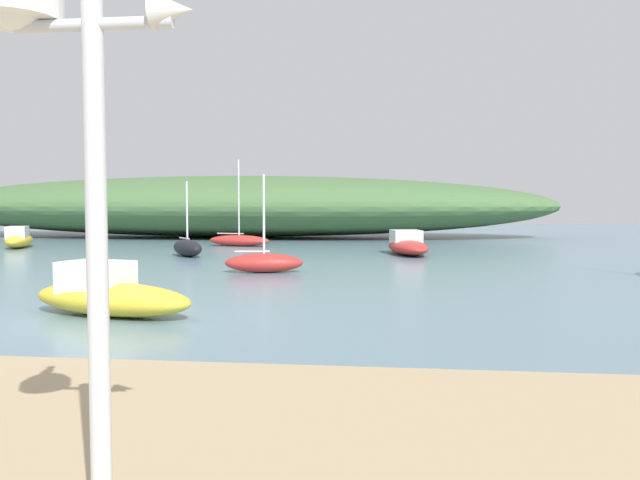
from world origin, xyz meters
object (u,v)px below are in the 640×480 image
object	(u,v)px
sailboat_outer_mooring	(187,248)
motorboat_far_left	(108,294)
sailboat_near_shore	(264,262)
motorboat_far_right	(19,239)
sailboat_centre_water	(239,240)
motorboat_inner_mooring	(407,245)
mast_structure	(38,52)

from	to	relation	value
sailboat_outer_mooring	motorboat_far_left	world-z (taller)	sailboat_outer_mooring
sailboat_near_shore	motorboat_far_left	size ratio (longest dim) A/B	0.82
motorboat_far_right	sailboat_centre_water	bearing A→B (deg)	13.03
sailboat_near_shore	motorboat_inner_mooring	distance (m)	9.33
motorboat_inner_mooring	sailboat_centre_water	bearing A→B (deg)	153.10
mast_structure	motorboat_far_left	world-z (taller)	mast_structure
mast_structure	motorboat_far_right	world-z (taller)	mast_structure
motorboat_far_right	motorboat_far_left	size ratio (longest dim) A/B	1.01
sailboat_near_shore	motorboat_far_left	xyz separation A→B (m)	(-1.51, -8.05, 0.09)
mast_structure	motorboat_far_right	xyz separation A→B (m)	(-17.05, 26.37, -2.64)
sailboat_centre_water	sailboat_outer_mooring	bearing A→B (deg)	-95.03
motorboat_far_right	motorboat_inner_mooring	size ratio (longest dim) A/B	0.87
sailboat_outer_mooring	sailboat_centre_water	size ratio (longest dim) A/B	0.70
sailboat_centre_water	motorboat_inner_mooring	bearing A→B (deg)	-26.90
mast_structure	sailboat_near_shore	size ratio (longest dim) A/B	1.09
mast_structure	motorboat_inner_mooring	bearing A→B (deg)	83.71
sailboat_near_shore	motorboat_far_right	world-z (taller)	sailboat_near_shore
motorboat_inner_mooring	motorboat_far_left	distance (m)	17.23
mast_structure	sailboat_outer_mooring	size ratio (longest dim) A/B	1.09
sailboat_near_shore	sailboat_centre_water	size ratio (longest dim) A/B	0.70
mast_structure	motorboat_inner_mooring	size ratio (longest dim) A/B	0.76
motorboat_inner_mooring	motorboat_far_left	world-z (taller)	motorboat_far_left
mast_structure	motorboat_far_left	bearing A→B (deg)	113.51
sailboat_near_shore	motorboat_inner_mooring	bearing A→B (deg)	58.67
motorboat_far_right	motorboat_far_left	world-z (taller)	motorboat_far_right
mast_structure	sailboat_centre_water	xyz separation A→B (m)	(-6.10, 28.91, -2.76)
mast_structure	sailboat_outer_mooring	distance (m)	23.37
sailboat_outer_mooring	sailboat_near_shore	bearing A→B (deg)	-51.75
motorboat_inner_mooring	motorboat_far_left	xyz separation A→B (m)	(-6.36, -16.01, 0.01)
sailboat_near_shore	sailboat_centre_water	world-z (taller)	sailboat_centre_water
mast_structure	motorboat_far_left	distance (m)	9.57
motorboat_far_left	sailboat_near_shore	bearing A→B (deg)	79.37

